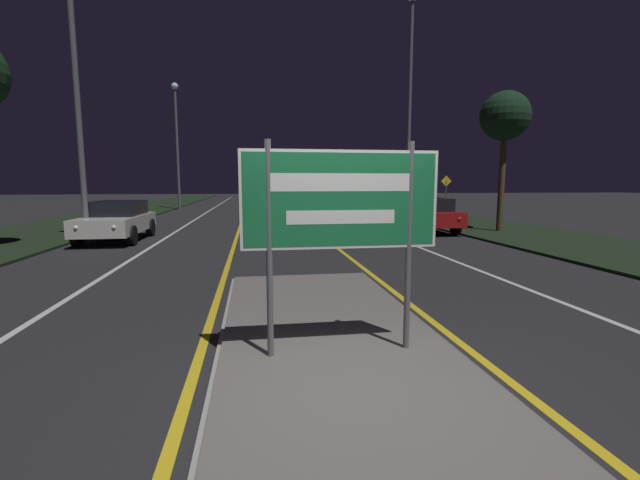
% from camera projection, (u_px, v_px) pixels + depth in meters
% --- Properties ---
extents(ground_plane, '(160.00, 160.00, 0.00)m').
position_uv_depth(ground_plane, '(354.00, 388.00, 4.22)').
color(ground_plane, '#232326').
extents(median_island, '(2.84, 8.48, 0.10)m').
position_uv_depth(median_island, '(340.00, 356.00, 4.91)').
color(median_island, '#999993').
rests_on(median_island, ground_plane).
extents(verge_left, '(5.00, 100.00, 0.08)m').
position_uv_depth(verge_left, '(89.00, 221.00, 22.37)').
color(verge_left, black).
rests_on(verge_left, ground_plane).
extents(verge_right, '(5.00, 100.00, 0.08)m').
position_uv_depth(verge_right, '(433.00, 217.00, 25.25)').
color(verge_right, black).
rests_on(verge_right, ground_plane).
extents(centre_line_yellow_left, '(0.12, 70.00, 0.01)m').
position_uv_depth(centre_line_yellow_left, '(244.00, 214.00, 28.47)').
color(centre_line_yellow_left, gold).
rests_on(centre_line_yellow_left, ground_plane).
extents(centre_line_yellow_right, '(0.12, 70.00, 0.01)m').
position_uv_depth(centre_line_yellow_right, '(292.00, 213.00, 28.96)').
color(centre_line_yellow_right, gold).
rests_on(centre_line_yellow_right, ground_plane).
extents(lane_line_white_left, '(0.12, 70.00, 0.01)m').
position_uv_depth(lane_line_white_left, '(204.00, 214.00, 28.08)').
color(lane_line_white_left, silver).
rests_on(lane_line_white_left, ground_plane).
extents(lane_line_white_right, '(0.12, 70.00, 0.01)m').
position_uv_depth(lane_line_white_right, '(330.00, 213.00, 29.35)').
color(lane_line_white_right, silver).
rests_on(lane_line_white_right, ground_plane).
extents(edge_line_white_left, '(0.10, 70.00, 0.01)m').
position_uv_depth(edge_line_white_left, '(156.00, 215.00, 27.62)').
color(edge_line_white_left, silver).
rests_on(edge_line_white_left, ground_plane).
extents(edge_line_white_right, '(0.10, 70.00, 0.01)m').
position_uv_depth(edge_line_white_right, '(372.00, 212.00, 29.80)').
color(edge_line_white_right, silver).
rests_on(edge_line_white_right, ground_plane).
extents(highway_sign, '(2.19, 0.07, 2.37)m').
position_uv_depth(highway_sign, '(341.00, 208.00, 4.68)').
color(highway_sign, '#56565B').
rests_on(highway_sign, median_island).
extents(streetlight_left_near, '(0.60, 0.60, 8.57)m').
position_uv_depth(streetlight_left_near, '(74.00, 55.00, 13.25)').
color(streetlight_left_near, '#56565B').
rests_on(streetlight_left_near, ground_plane).
extents(streetlight_left_far, '(0.51, 0.51, 9.29)m').
position_uv_depth(streetlight_left_far, '(177.00, 131.00, 31.57)').
color(streetlight_left_far, '#56565B').
rests_on(streetlight_left_far, ground_plane).
extents(streetlight_right_near, '(0.54, 0.54, 10.91)m').
position_uv_depth(streetlight_right_near, '(410.00, 78.00, 20.26)').
color(streetlight_right_near, '#56565B').
rests_on(streetlight_right_near, ground_plane).
extents(car_receding_0, '(1.95, 4.66, 1.41)m').
position_uv_depth(car_receding_0, '(422.00, 213.00, 18.02)').
color(car_receding_0, maroon).
rests_on(car_receding_0, ground_plane).
extents(car_receding_1, '(2.04, 4.17, 1.47)m').
position_uv_depth(car_receding_1, '(356.00, 202.00, 28.91)').
color(car_receding_1, silver).
rests_on(car_receding_1, ground_plane).
extents(car_receding_2, '(1.86, 4.34, 1.43)m').
position_uv_depth(car_receding_2, '(323.00, 197.00, 40.13)').
color(car_receding_2, navy).
rests_on(car_receding_2, ground_plane).
extents(car_receding_3, '(1.94, 4.76, 1.43)m').
position_uv_depth(car_receding_3, '(283.00, 194.00, 52.67)').
color(car_receding_3, '#B7B7BC').
rests_on(car_receding_3, ground_plane).
extents(car_approaching_0, '(1.88, 4.21, 1.39)m').
position_uv_depth(car_approaching_0, '(117.00, 220.00, 15.02)').
color(car_approaching_0, silver).
rests_on(car_approaching_0, ground_plane).
extents(warning_sign, '(0.60, 0.06, 2.35)m').
position_uv_depth(warning_sign, '(446.00, 193.00, 23.44)').
color(warning_sign, '#56565B').
rests_on(warning_sign, verge_right).
extents(roadside_palm_right, '(1.94, 1.94, 5.56)m').
position_uv_depth(roadside_palm_right, '(505.00, 118.00, 16.96)').
color(roadside_palm_right, '#4C3823').
rests_on(roadside_palm_right, verge_right).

